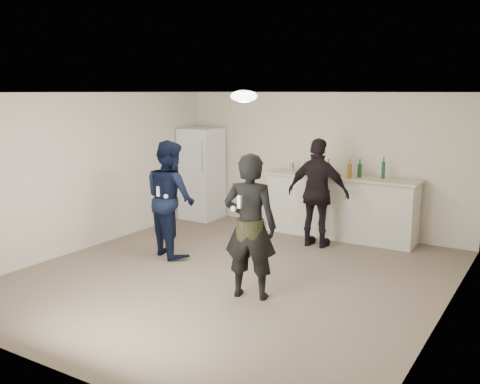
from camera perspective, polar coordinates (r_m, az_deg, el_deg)
The scene contains 21 objects.
floor at distance 7.49m, azimuth -0.81°, elevation -8.92°, with size 6.00×6.00×0.00m, color #6B5B4C.
ceiling at distance 7.06m, azimuth -0.86°, elevation 10.57°, with size 6.00×6.00×0.00m, color silver.
wall_back at distance 9.81m, azimuth 8.60°, elevation 3.17°, with size 6.00×6.00×0.00m, color beige.
wall_front at distance 4.97m, azimuth -19.76°, elevation -4.72°, with size 6.00×6.00×0.00m, color beige.
wall_left at distance 8.93m, azimuth -15.92°, elevation 2.14°, with size 6.00×6.00×0.00m, color beige.
wall_right at distance 6.18m, azimuth 21.25°, elevation -1.86°, with size 6.00×6.00×0.00m, color beige.
counter at distance 9.44m, azimuth 10.60°, elevation -1.66°, with size 2.60×0.56×1.05m, color beige.
counter_top at distance 9.34m, azimuth 10.72°, elevation 1.61°, with size 2.68×0.64×0.04m, color beige.
fridge at distance 10.66m, azimuth -4.10°, elevation 1.96°, with size 0.70×0.70×1.80m, color white.
fridge_handle at distance 10.15m, azimuth -4.06°, elevation 3.80°, with size 0.02×0.02×0.60m, color silver.
ceiling_dome at distance 7.31m, azimuth 0.42°, elevation 10.18°, with size 0.36×0.36×0.16m, color white.
shaker at distance 9.66m, azimuth 5.59°, elevation 2.68°, with size 0.08×0.08×0.17m, color #B6B6BB.
man at distance 8.28m, azimuth -7.44°, elevation -0.68°, with size 0.87×0.68×1.79m, color #0D183A.
woman at distance 6.50m, azimuth 1.08°, elevation -3.69°, with size 0.66×0.43×1.80m, color black.
camo_shorts at distance 6.52m, azimuth 1.08°, elevation -4.12°, with size 0.34×0.34×0.28m, color #303518.
spectator at distance 8.75m, azimuth 8.33°, elevation -0.12°, with size 1.04×0.43×1.78m, color black.
remote_man at distance 8.04m, azimuth -8.72°, elevation 0.07°, with size 0.04×0.04×0.15m, color white.
nunchuk_man at distance 8.00m, azimuth -7.91°, elevation -0.47°, with size 0.07×0.07×0.07m, color white.
remote_woman at distance 6.21m, azimuth -0.08°, elevation -1.06°, with size 0.04×0.04×0.15m, color white.
nunchuk_woman at distance 6.31m, azimuth -0.71°, elevation -1.80°, with size 0.07×0.07×0.07m, color white.
bottle_cluster at distance 9.27m, azimuth 11.25°, elevation 2.35°, with size 1.55×0.33×0.28m.
Camera 1 is at (3.78, -5.96, 2.52)m, focal length 40.00 mm.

